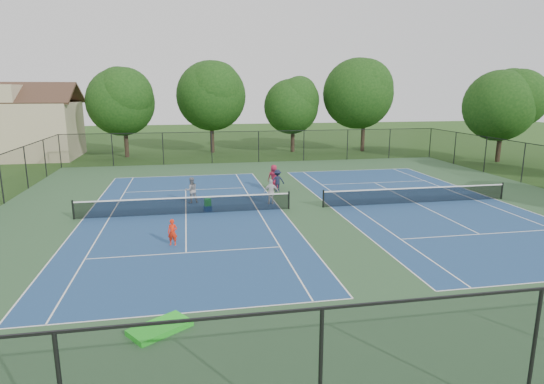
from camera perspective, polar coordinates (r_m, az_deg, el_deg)
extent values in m
plane|color=#234716|center=(26.95, 4.29, -2.05)|extent=(140.00, 140.00, 0.00)
cube|color=#335932|center=(26.95, 4.29, -2.04)|extent=(36.00, 36.00, 0.01)
cube|color=navy|center=(26.09, -10.76, -2.71)|extent=(10.97, 23.77, 0.00)
cube|color=white|center=(37.69, -10.79, 2.01)|extent=(10.97, 0.06, 0.00)
cube|color=white|center=(14.94, -10.69, -14.68)|extent=(10.97, 0.06, 0.00)
cube|color=white|center=(26.71, -22.62, -3.12)|extent=(0.06, 23.77, 0.00)
cube|color=white|center=(26.61, 1.14, -2.18)|extent=(0.06, 23.77, 0.00)
cube|color=white|center=(26.45, -19.72, -3.03)|extent=(0.06, 23.77, 0.00)
cube|color=white|center=(26.37, -1.78, -2.32)|extent=(0.06, 23.77, 0.00)
cube|color=white|center=(32.31, -10.78, 0.26)|extent=(8.23, 0.06, 0.00)
cube|color=white|center=(19.98, -10.73, -7.50)|extent=(8.23, 0.06, 0.00)
cube|color=white|center=(26.09, -10.76, -2.71)|extent=(0.06, 12.80, 0.00)
cylinder|color=black|center=(26.68, -23.69, -2.07)|extent=(0.10, 0.10, 1.07)
cylinder|color=black|center=(26.57, 2.12, -1.04)|extent=(0.10, 0.10, 1.07)
cube|color=black|center=(25.97, -10.80, -1.74)|extent=(11.90, 0.01, 0.90)
cube|color=white|center=(25.86, -10.85, -0.70)|extent=(11.90, 0.04, 0.07)
cube|color=navy|center=(29.49, 17.56, -1.31)|extent=(10.97, 23.77, 0.00)
cube|color=white|center=(40.12, 9.64, 2.69)|extent=(10.97, 0.06, 0.00)
cube|color=white|center=(27.36, 7.36, -1.86)|extent=(0.06, 23.77, 0.00)
cube|color=white|center=(32.41, 26.16, -0.79)|extent=(0.06, 23.77, 0.00)
cube|color=white|center=(27.81, 10.05, -1.72)|extent=(0.06, 23.77, 0.00)
cube|color=white|center=(31.62, 24.16, -0.91)|extent=(0.06, 23.77, 0.00)
cube|color=white|center=(35.11, 12.70, 1.15)|extent=(8.23, 0.06, 0.00)
cube|color=white|center=(24.26, 24.63, -4.83)|extent=(8.23, 0.06, 0.00)
cube|color=white|center=(29.49, 17.56, -1.30)|extent=(0.06, 12.80, 0.00)
cylinder|color=black|center=(27.10, 6.46, -0.84)|extent=(0.10, 0.10, 1.07)
cylinder|color=black|center=(32.59, 26.90, 0.14)|extent=(0.10, 0.10, 1.07)
cube|color=black|center=(29.39, 17.62, -0.44)|extent=(11.90, 0.01, 0.90)
cube|color=white|center=(29.29, 17.68, 0.48)|extent=(11.90, 0.04, 0.07)
cylinder|color=black|center=(44.94, -25.08, 4.65)|extent=(0.08, 0.08, 3.00)
cylinder|color=black|center=(44.03, -19.39, 4.99)|extent=(0.08, 0.08, 3.00)
cylinder|color=black|center=(43.57, -13.52, 5.28)|extent=(0.08, 0.08, 3.00)
cylinder|color=black|center=(43.57, -7.57, 5.52)|extent=(0.08, 0.08, 3.00)
cylinder|color=black|center=(9.22, 6.08, -22.66)|extent=(0.08, 0.08, 3.00)
cylinder|color=black|center=(44.03, -1.69, 5.69)|extent=(0.08, 0.08, 3.00)
cylinder|color=black|center=(11.20, 29.89, -17.50)|extent=(0.08, 0.08, 3.00)
cylinder|color=black|center=(44.94, 4.02, 5.81)|extent=(0.08, 0.08, 3.00)
cylinder|color=black|center=(46.27, 9.45, 5.87)|extent=(0.08, 0.08, 3.00)
cylinder|color=black|center=(47.99, 14.53, 5.87)|extent=(0.08, 0.08, 3.00)
cylinder|color=black|center=(50.06, 19.23, 5.84)|extent=(0.08, 0.08, 3.00)
cylinder|color=black|center=(39.02, 28.99, 3.22)|extent=(0.08, 0.08, 3.00)
cylinder|color=black|center=(32.18, -30.86, 1.32)|extent=(0.08, 0.08, 3.00)
cylinder|color=black|center=(42.54, 25.19, 4.26)|extent=(0.08, 0.08, 3.00)
cylinder|color=black|center=(36.37, -28.49, 2.70)|extent=(0.08, 0.08, 3.00)
cylinder|color=black|center=(46.23, 21.97, 5.12)|extent=(0.08, 0.08, 3.00)
cylinder|color=black|center=(40.63, -26.61, 3.78)|extent=(0.08, 0.08, 3.00)
cube|color=black|center=(44.03, -1.69, 5.69)|extent=(36.00, 0.01, 3.00)
cube|color=black|center=(43.87, -1.70, 7.64)|extent=(36.00, 0.05, 0.05)
cube|color=black|center=(11.20, 29.89, -17.50)|extent=(36.00, 0.01, 3.00)
cube|color=black|center=(10.57, 30.79, -10.38)|extent=(36.00, 0.05, 0.05)
cylinder|color=#2D2116|center=(49.82, -17.84, 6.36)|extent=(0.44, 0.44, 3.78)
sphere|color=#11350E|center=(49.59, -18.14, 10.67)|extent=(6.80, 6.80, 6.80)
sphere|color=#11350E|center=(49.58, -18.19, 11.44)|extent=(5.58, 5.58, 5.58)
sphere|color=#11350E|center=(49.58, -18.25, 12.20)|extent=(4.35, 4.35, 4.35)
cylinder|color=#2D2116|center=(51.48, -7.53, 7.24)|extent=(0.44, 0.44, 4.14)
sphere|color=#11350E|center=(51.26, -7.67, 11.87)|extent=(7.60, 7.60, 7.60)
sphere|color=#11350E|center=(51.26, -7.69, 12.57)|extent=(6.23, 6.23, 6.23)
sphere|color=#11350E|center=(51.26, -7.71, 13.26)|extent=(4.86, 4.86, 4.86)
cylinder|color=#2D2116|center=(51.79, 2.61, 6.96)|extent=(0.44, 0.44, 3.42)
sphere|color=#11350E|center=(51.57, 2.64, 10.68)|extent=(6.00, 6.00, 6.00)
sphere|color=#11350E|center=(51.55, 2.65, 11.46)|extent=(4.92, 4.92, 4.92)
sphere|color=#11350E|center=(51.54, 2.66, 12.24)|extent=(3.84, 3.84, 3.84)
cylinder|color=#2D2116|center=(53.21, 11.35, 7.37)|extent=(0.44, 0.44, 4.32)
sphere|color=#11350E|center=(53.00, 11.55, 12.01)|extent=(7.80, 7.80, 7.80)
sphere|color=#11350E|center=(53.00, 11.58, 12.67)|extent=(6.40, 6.40, 6.40)
sphere|color=#11350E|center=(53.01, 11.61, 13.33)|extent=(4.99, 4.99, 4.99)
cylinder|color=#2D2116|center=(49.46, 26.61, 5.48)|extent=(0.44, 0.44, 3.60)
sphere|color=#11350E|center=(49.22, 27.03, 9.65)|extent=(6.60, 6.60, 6.60)
sphere|color=#11350E|center=(49.21, 27.11, 10.43)|extent=(5.41, 5.41, 5.41)
sphere|color=#11350E|center=(49.20, 27.19, 11.21)|extent=(4.22, 4.22, 4.22)
cube|color=tan|center=(52.90, -28.65, 6.75)|extent=(10.00, 8.00, 5.60)
cube|color=tan|center=(52.75, -29.08, 10.71)|extent=(1.20, 8.00, 1.76)
cube|color=#422B1E|center=(50.85, -29.79, 10.74)|extent=(10.80, 4.10, 2.15)
cube|color=#422B1E|center=(54.65, -28.43, 10.90)|extent=(10.80, 4.10, 2.15)
imported|color=red|center=(20.90, -12.37, -4.97)|extent=(0.49, 0.38, 1.20)
imported|color=gray|center=(28.42, -10.08, 0.23)|extent=(0.91, 0.78, 1.62)
imported|color=silver|center=(27.73, -0.10, 0.03)|extent=(0.92, 0.43, 1.53)
imported|color=#161B32|center=(31.16, 0.67, 1.44)|extent=(1.01, 0.61, 1.53)
imported|color=maroon|center=(31.89, 0.23, 1.89)|extent=(0.91, 0.64, 1.74)
cube|color=#164699|center=(26.45, -8.05, -2.07)|extent=(0.48, 0.42, 0.32)
cube|color=green|center=(26.36, -8.08, -1.29)|extent=(0.40, 0.36, 0.42)
cube|color=#18AB19|center=(14.11, -13.89, -16.22)|extent=(1.94, 1.75, 0.17)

